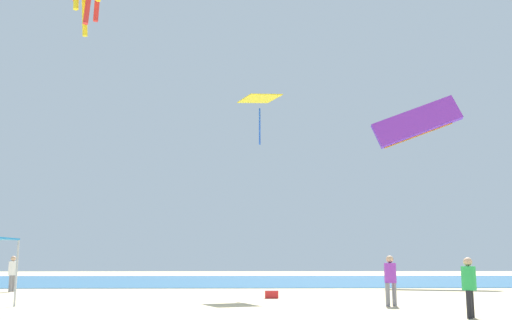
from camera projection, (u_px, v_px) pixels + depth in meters
ground at (214, 315)px, 18.06m from camera, size 110.00×110.00×0.10m
ocean_strip at (230, 281)px, 43.25m from camera, size 110.00×22.02×0.03m
person_near_tent at (13, 271)px, 29.47m from camera, size 0.42×0.48×1.79m
person_leftmost at (469, 282)px, 16.74m from camera, size 0.41×0.41×1.71m
person_central at (390, 276)px, 20.86m from camera, size 0.44×0.42×1.78m
cooler_box at (272, 294)px, 24.66m from camera, size 0.57×0.37×0.35m
kite_diamond_yellow at (260, 101)px, 29.24m from camera, size 2.29×2.29×2.47m
kite_parafoil_purple at (417, 122)px, 39.81m from camera, size 6.18×1.18×3.77m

